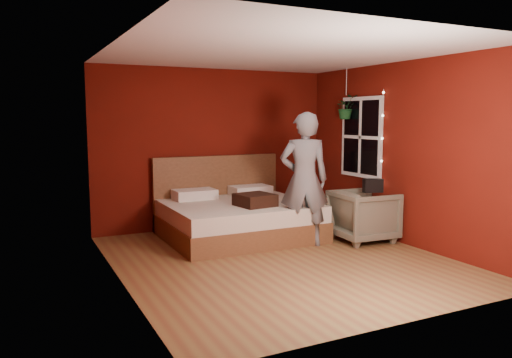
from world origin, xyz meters
name	(u,v)px	position (x,y,z in m)	size (l,w,h in m)	color
floor	(279,259)	(0.00, 0.00, 0.00)	(4.50, 4.50, 0.00)	brown
room_walls	(280,128)	(0.00, 0.00, 1.68)	(4.04, 4.54, 2.62)	#5B1109
window	(361,137)	(1.97, 0.90, 1.50)	(0.05, 0.97, 1.27)	white
fairy_lights	(382,138)	(1.94, 0.38, 1.50)	(0.04, 0.04, 1.45)	silver
bed	(236,217)	(0.01, 1.38, 0.31)	(2.16, 1.83, 1.19)	brown
person	(304,179)	(0.67, 0.50, 0.94)	(0.69, 0.45, 1.89)	slate
armchair	(364,216)	(1.57, 0.30, 0.38)	(0.80, 0.83, 0.75)	#6C6955
handbag	(373,186)	(1.57, 0.10, 0.85)	(0.27, 0.13, 0.19)	black
throw_pillow	(255,200)	(0.11, 0.93, 0.63)	(0.49, 0.49, 0.17)	black
hanging_plant	(346,107)	(1.88, 1.20, 1.97)	(0.40, 0.36, 0.82)	silver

